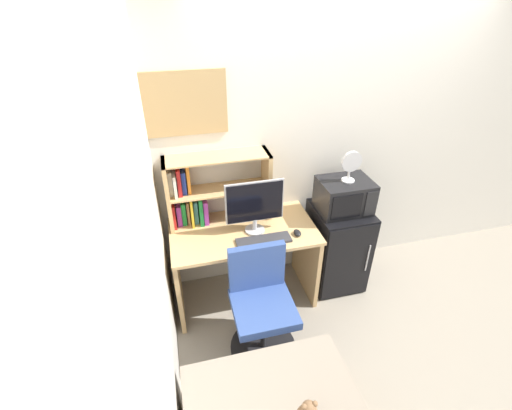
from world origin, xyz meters
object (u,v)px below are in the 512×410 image
Objects in this scene: computer_mouse at (297,233)px; desk_fan at (351,164)px; desk_chair at (261,310)px; mini_fridge at (337,246)px; microwave at (344,196)px; keyboard at (264,240)px; monitor at (255,204)px; hutch_bookshelf at (203,191)px; wall_corkboard at (174,105)px.

desk_fan reaches higher than computer_mouse.
desk_chair is at bearing -148.47° from desk_fan.
desk_fan is (0.01, -0.00, 0.85)m from mini_fridge.
desk_fan reaches higher than microwave.
mini_fridge reaches higher than keyboard.
keyboard is at bearing -77.78° from monitor.
hutch_bookshelf is 0.45m from monitor.
wall_corkboard is at bearing 117.61° from desk_chair.
monitor is 1.08× the size of keyboard.
mini_fridge is at bearing 20.98° from computer_mouse.
hutch_bookshelf is 1.80× the size of monitor.
monitor reaches higher than computer_mouse.
computer_mouse is 1.38m from wall_corkboard.
computer_mouse is 0.11× the size of mini_fridge.
desk_fan is 1.46m from wall_corkboard.
hutch_bookshelf reaches higher than microwave.
wall_corkboard is (-1.33, 0.30, 1.35)m from mini_fridge.
wall_corkboard reaches higher than desk_chair.
keyboard is at bearing -165.67° from desk_fan.
computer_mouse is at bearing 3.44° from keyboard.
monitor is 0.81m from desk_chair.
mini_fridge is at bearing 166.94° from desk_fan.
keyboard is 0.54× the size of mini_fridge.
computer_mouse is 0.67m from desk_chair.
monitor is 1.75× the size of desk_fan.
mini_fridge is at bearing 32.00° from desk_chair.
keyboard is (0.41, -0.41, -0.28)m from hutch_bookshelf.
desk_chair reaches higher than mini_fridge.
desk_fan reaches higher than desk_chair.
microwave is (1.18, -0.20, -0.10)m from hutch_bookshelf.
computer_mouse is at bearing -158.71° from microwave.
wall_corkboard is at bearing 146.15° from monitor.
desk_fan is at bearing 14.33° from keyboard.
monitor is at bearing -176.78° from mini_fridge.
hutch_bookshelf is 1.20m from microwave.
microwave is at bearing 154.12° from desk_fan.
monitor is 0.96m from wall_corkboard.
monitor reaches higher than keyboard.
desk_chair is at bearing -98.33° from monitor.
hutch_bookshelf reaches higher than computer_mouse.
mini_fridge is 1.04m from desk_chair.
hutch_bookshelf is at bearing 111.65° from desk_chair.
desk_fan is at bearing -9.93° from hutch_bookshelf.
computer_mouse reaches higher than keyboard.
microwave is (0.00, 0.00, 0.55)m from mini_fridge.
desk_chair is (-0.88, -0.55, -0.57)m from microwave.
microwave is 1.63× the size of desk_fan.
microwave is at bearing 14.94° from keyboard.
microwave is 0.49× the size of desk_chair.
desk_fan reaches higher than monitor.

